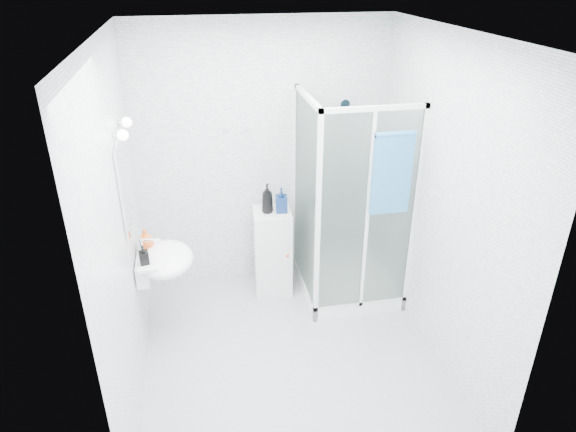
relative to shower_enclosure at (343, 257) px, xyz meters
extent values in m
cube|color=white|center=(-0.67, -0.77, 0.85)|extent=(2.40, 2.60, 2.60)
cube|color=#ADAFB2|center=(-0.67, -0.77, -0.44)|extent=(2.40, 2.60, 0.01)
cube|color=white|center=(-0.67, -0.77, 2.15)|extent=(2.40, 2.60, 0.01)
cube|color=white|center=(0.08, 0.08, -0.39)|extent=(0.90, 0.90, 0.12)
cube|color=white|center=(-0.35, 0.08, 1.53)|extent=(0.04, 0.90, 0.04)
cube|color=white|center=(0.08, -0.35, 1.53)|extent=(0.90, 0.04, 0.04)
cube|color=white|center=(-0.35, -0.35, 0.55)|extent=(0.04, 0.04, 2.00)
cube|color=white|center=(-0.36, 0.08, 0.59)|extent=(0.02, 0.82, 1.84)
cube|color=white|center=(0.08, -0.36, 0.59)|extent=(0.82, 0.02, 1.84)
cube|color=white|center=(0.08, -0.35, 0.59)|extent=(0.03, 0.04, 1.84)
cylinder|color=silver|center=(0.08, 0.47, 0.90)|extent=(0.02, 0.02, 1.00)
cylinder|color=silver|center=(0.08, 0.44, 1.37)|extent=(0.09, 0.05, 0.09)
cylinder|color=silver|center=(0.13, 0.50, 0.60)|extent=(0.12, 0.04, 0.12)
cylinder|color=silver|center=(0.36, -0.39, 1.33)|extent=(0.03, 0.05, 0.03)
cube|color=white|center=(-1.81, -0.32, 0.30)|extent=(0.10, 0.40, 0.18)
ellipsoid|color=white|center=(-1.63, -0.32, 0.35)|extent=(0.46, 0.56, 0.20)
cube|color=white|center=(-1.75, -0.32, 0.40)|extent=(0.16, 0.50, 0.02)
cylinder|color=silver|center=(-1.81, -0.32, 0.48)|extent=(0.04, 0.04, 0.16)
cylinder|color=silver|center=(-1.76, -0.32, 0.55)|extent=(0.12, 0.02, 0.02)
cube|color=white|center=(-1.85, -0.32, 1.05)|extent=(0.02, 0.60, 0.70)
cylinder|color=silver|center=(-1.84, -0.48, 1.47)|extent=(0.05, 0.04, 0.04)
sphere|color=white|center=(-1.80, -0.48, 1.47)|extent=(0.08, 0.08, 0.08)
cylinder|color=silver|center=(-1.84, -0.16, 1.47)|extent=(0.05, 0.04, 0.04)
sphere|color=white|center=(-1.80, -0.16, 1.47)|extent=(0.08, 0.08, 0.08)
cylinder|color=silver|center=(-1.02, 0.50, 1.17)|extent=(0.02, 0.04, 0.02)
sphere|color=silver|center=(-1.02, 0.48, 1.17)|extent=(0.03, 0.03, 0.03)
cylinder|color=silver|center=(-0.82, 0.50, 1.17)|extent=(0.02, 0.04, 0.02)
sphere|color=silver|center=(-0.82, 0.48, 1.17)|extent=(0.03, 0.03, 0.03)
cube|color=white|center=(-0.64, 0.26, -0.01)|extent=(0.38, 0.38, 0.87)
cube|color=white|center=(-0.64, 0.09, -0.01)|extent=(0.32, 0.03, 0.74)
sphere|color=#FF5824|center=(-0.53, 0.07, 0.03)|extent=(0.03, 0.03, 0.03)
cube|color=teal|center=(0.25, -0.40, 0.99)|extent=(0.33, 0.04, 0.69)
cylinder|color=teal|center=(0.25, -0.40, 1.33)|extent=(0.33, 0.05, 0.05)
imported|color=black|center=(-0.69, 0.26, 0.56)|extent=(0.14, 0.14, 0.28)
imported|color=navy|center=(-0.55, 0.25, 0.54)|extent=(0.12, 0.12, 0.24)
imported|color=#DE551A|center=(-1.78, -0.21, 0.50)|extent=(0.15, 0.15, 0.17)
imported|color=black|center=(-1.78, -0.46, 0.49)|extent=(0.08, 0.08, 0.16)
camera|label=1|loc=(-1.33, -4.06, 2.56)|focal=32.00mm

